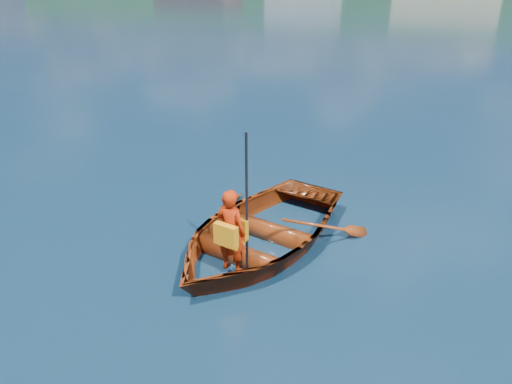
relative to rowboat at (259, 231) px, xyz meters
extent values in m
plane|color=#173249|center=(-1.33, -0.76, -0.23)|extent=(600.00, 600.00, 0.00)
imported|color=brown|center=(0.00, 0.00, 0.00)|extent=(3.26, 4.10, 0.76)
imported|color=#BB2406|center=(-0.02, -0.91, 0.47)|extent=(0.49, 0.36, 1.21)
cube|color=orange|center=(-0.04, -1.03, 0.47)|extent=(0.35, 0.16, 0.30)
cube|color=orange|center=(0.00, -0.79, 0.47)|extent=(0.35, 0.14, 0.30)
cube|color=orange|center=(-0.02, -0.91, 0.29)|extent=(0.34, 0.27, 0.05)
cylinder|color=black|center=(0.16, -0.79, 0.85)|extent=(0.04, 0.04, 1.96)
camera|label=1|loc=(2.52, -6.13, 3.72)|focal=35.00mm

